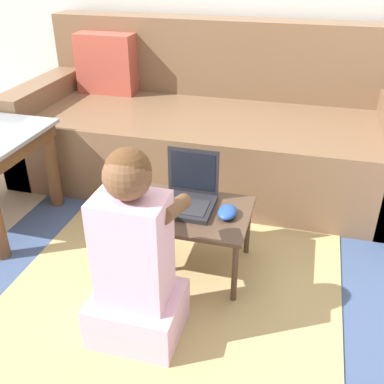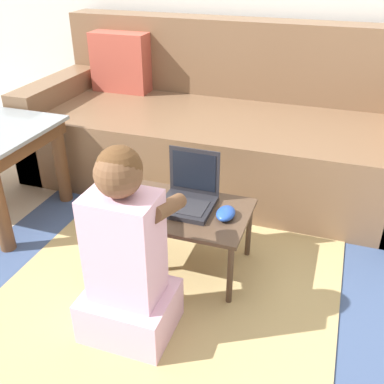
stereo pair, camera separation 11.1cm
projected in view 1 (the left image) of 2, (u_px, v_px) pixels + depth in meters
name	position (u px, v px, depth m)	size (l,w,h in m)	color
ground_plane	(190.00, 274.00, 1.94)	(16.00, 16.00, 0.00)	beige
area_rug	(171.00, 296.00, 1.81)	(1.84, 1.78, 0.01)	#3D517A
couch	(209.00, 127.00, 2.66)	(2.16, 0.94, 0.86)	brown
laptop_desk	(185.00, 217.00, 1.86)	(0.54, 0.37, 0.29)	#4C3828
laptop	(188.00, 197.00, 1.86)	(0.22, 0.21, 0.22)	#232328
computer_mouse	(227.00, 212.00, 1.79)	(0.07, 0.11, 0.04)	#234CB2
person_seated	(135.00, 263.00, 1.50)	(0.31, 0.37, 0.73)	#E5B2CC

